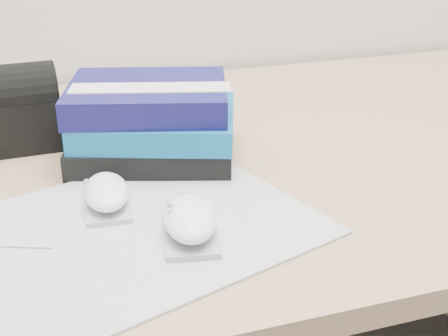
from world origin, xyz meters
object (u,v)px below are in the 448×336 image
object	(u,v)px
mouse_front	(190,220)
book_stack	(152,122)
pouch	(11,108)
mouse_rear	(106,194)
desk	(209,261)

from	to	relation	value
mouse_front	book_stack	size ratio (longest dim) A/B	0.43
mouse_front	pouch	bearing A→B (deg)	117.82
mouse_front	pouch	size ratio (longest dim) A/B	0.85
mouse_rear	pouch	xyz separation A→B (m)	(-0.10, 0.24, 0.04)
mouse_rear	book_stack	size ratio (longest dim) A/B	0.37
book_stack	desk	bearing A→B (deg)	31.54
desk	pouch	distance (m)	0.41
mouse_front	book_stack	distance (m)	0.23
mouse_rear	mouse_front	xyz separation A→B (m)	(0.08, -0.10, 0.00)
mouse_front	pouch	world-z (taller)	pouch
pouch	mouse_front	bearing A→B (deg)	-62.18
mouse_front	book_stack	xyz separation A→B (m)	(0.01, 0.23, 0.03)
desk	mouse_rear	size ratio (longest dim) A/B	16.06
desk	book_stack	distance (m)	0.31
book_stack	pouch	xyz separation A→B (m)	(-0.19, 0.10, 0.01)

